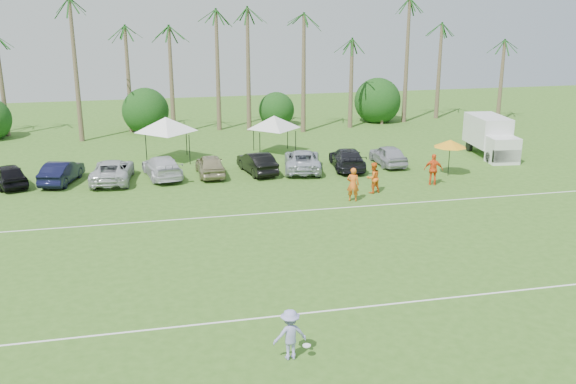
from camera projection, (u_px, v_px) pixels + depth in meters
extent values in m
plane|color=#38641E|center=(339.00, 337.00, 22.41)|extent=(120.00, 120.00, 0.00)
cube|color=white|center=(324.00, 311.00, 24.28)|extent=(80.00, 0.10, 0.01)
cube|color=white|center=(264.00, 213.00, 35.49)|extent=(80.00, 0.10, 0.01)
cone|color=brown|center=(8.00, 87.00, 53.03)|extent=(0.44, 0.44, 9.00)
cone|color=brown|center=(71.00, 79.00, 53.95)|extent=(0.44, 0.44, 10.00)
cone|color=brown|center=(119.00, 72.00, 54.66)|extent=(0.44, 0.44, 11.00)
cone|color=brown|center=(168.00, 88.00, 55.93)|extent=(0.44, 0.44, 8.00)
cone|color=brown|center=(213.00, 81.00, 56.64)|extent=(0.44, 0.44, 9.00)
cone|color=brown|center=(258.00, 74.00, 57.35)|extent=(0.44, 0.44, 10.00)
cone|color=brown|center=(301.00, 68.00, 58.05)|extent=(0.44, 0.44, 11.00)
cone|color=brown|center=(353.00, 83.00, 59.54)|extent=(0.44, 0.44, 8.00)
cone|color=brown|center=(404.00, 76.00, 60.46)|extent=(0.44, 0.44, 9.00)
cone|color=brown|center=(453.00, 70.00, 61.38)|extent=(0.44, 0.44, 10.00)
cone|color=brown|center=(491.00, 63.00, 62.09)|extent=(0.44, 0.44, 11.00)
cylinder|color=brown|center=(146.00, 124.00, 57.39)|extent=(0.30, 0.30, 1.40)
sphere|color=#103A10|center=(146.00, 112.00, 57.07)|extent=(4.00, 4.00, 4.00)
cylinder|color=brown|center=(277.00, 119.00, 59.93)|extent=(0.30, 0.30, 1.40)
sphere|color=#103A10|center=(277.00, 107.00, 59.62)|extent=(4.00, 4.00, 4.00)
cylinder|color=brown|center=(378.00, 115.00, 62.06)|extent=(0.30, 0.30, 1.40)
sphere|color=#103A10|center=(379.00, 104.00, 61.74)|extent=(4.00, 4.00, 4.00)
imported|color=orange|center=(353.00, 184.00, 37.44)|extent=(0.86, 0.71, 2.01)
imported|color=orange|center=(373.00, 178.00, 39.06)|extent=(1.11, 0.98, 1.91)
imported|color=#F6561B|center=(433.00, 170.00, 40.75)|extent=(1.28, 0.94, 2.02)
cube|color=white|center=(487.00, 130.00, 48.82)|extent=(2.64, 4.32, 2.24)
cube|color=white|center=(503.00, 150.00, 46.35)|extent=(2.21, 1.81, 1.88)
cube|color=black|center=(507.00, 156.00, 45.79)|extent=(2.07, 0.47, 0.89)
cube|color=#E5590C|center=(501.00, 135.00, 49.07)|extent=(0.16, 1.43, 0.80)
cylinder|color=black|center=(489.00, 157.00, 46.57)|extent=(0.35, 0.83, 0.80)
cylinder|color=black|center=(513.00, 157.00, 46.78)|extent=(0.35, 0.83, 0.80)
cylinder|color=black|center=(469.00, 146.00, 50.14)|extent=(0.35, 0.83, 0.80)
cylinder|color=black|center=(491.00, 146.00, 50.35)|extent=(0.35, 0.83, 0.80)
cylinder|color=black|center=(146.00, 152.00, 45.27)|extent=(0.06, 0.06, 2.15)
cylinder|color=black|center=(190.00, 150.00, 45.92)|extent=(0.06, 0.06, 2.15)
cylinder|color=black|center=(146.00, 143.00, 48.11)|extent=(0.06, 0.06, 2.15)
cylinder|color=black|center=(186.00, 141.00, 48.75)|extent=(0.06, 0.06, 2.15)
pyramid|color=white|center=(166.00, 117.00, 46.40)|extent=(4.65, 4.65, 1.08)
cylinder|color=black|center=(260.00, 146.00, 47.67)|extent=(0.06, 0.06, 1.96)
cylinder|color=black|center=(296.00, 144.00, 48.25)|extent=(0.06, 0.06, 1.96)
cylinder|color=black|center=(254.00, 138.00, 50.23)|extent=(0.06, 0.06, 1.96)
cylinder|color=black|center=(288.00, 137.00, 50.81)|extent=(0.06, 0.06, 1.96)
pyramid|color=silver|center=(274.00, 116.00, 48.68)|extent=(4.23, 4.23, 0.98)
cylinder|color=black|center=(449.00, 160.00, 42.95)|extent=(0.05, 0.05, 2.20)
cone|color=orange|center=(450.00, 143.00, 42.63)|extent=(2.20, 2.20, 0.50)
imported|color=#9694D2|center=(290.00, 334.00, 20.86)|extent=(1.17, 0.73, 1.74)
cylinder|color=white|center=(307.00, 346.00, 20.97)|extent=(0.27, 0.27, 0.03)
imported|color=black|center=(9.00, 175.00, 40.54)|extent=(3.16, 4.59, 1.45)
imported|color=black|center=(62.00, 172.00, 41.26)|extent=(2.62, 4.65, 1.45)
imported|color=silver|center=(112.00, 171.00, 41.60)|extent=(2.87, 5.42, 1.45)
imported|color=silver|center=(162.00, 167.00, 42.58)|extent=(2.86, 5.27, 1.45)
imported|color=#99906B|center=(210.00, 165.00, 43.02)|extent=(1.79, 4.29, 1.45)
imported|color=black|center=(257.00, 163.00, 43.66)|extent=(2.28, 4.60, 1.45)
imported|color=#B0B6C2|center=(302.00, 160.00, 44.32)|extent=(3.44, 5.60, 1.45)
imported|color=black|center=(347.00, 158.00, 44.82)|extent=(2.68, 5.23, 1.45)
imported|color=#A9A9B4|center=(388.00, 155.00, 45.86)|extent=(1.75, 4.27, 1.45)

